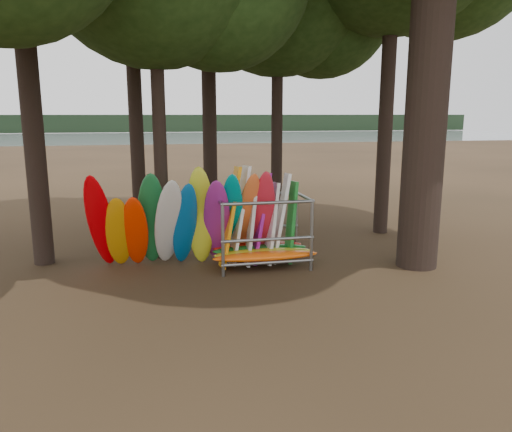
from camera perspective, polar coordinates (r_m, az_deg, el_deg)
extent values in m
plane|color=#47331E|center=(12.95, -2.01, -7.54)|extent=(120.00, 120.00, 0.00)
plane|color=gray|center=(72.21, -10.47, 8.06)|extent=(160.00, 160.00, 0.00)
cube|color=black|center=(122.09, -11.25, 10.35)|extent=(160.00, 4.00, 4.00)
cylinder|color=black|center=(15.28, -24.81, 16.96)|extent=(0.56, 0.56, 11.89)
cylinder|color=black|center=(18.11, -13.86, 16.66)|extent=(0.48, 0.48, 11.88)
cylinder|color=black|center=(19.59, -5.49, 18.56)|extent=(0.54, 0.54, 13.26)
cylinder|color=black|center=(19.46, 2.44, 14.58)|extent=(0.43, 0.43, 10.52)
cylinder|color=black|center=(14.75, -11.18, 14.82)|extent=(0.38, 0.38, 10.26)
cylinder|color=black|center=(18.46, 14.99, 17.99)|extent=(0.50, 0.50, 12.84)
ellipsoid|color=#DA0006|center=(13.91, -17.33, -0.77)|extent=(0.91, 1.98, 2.91)
ellipsoid|color=orange|center=(14.06, -15.41, -1.87)|extent=(0.76, 1.54, 2.28)
ellipsoid|color=#F82602|center=(14.00, -13.61, -1.80)|extent=(0.71, 1.60, 2.31)
ellipsoid|color=#17642F|center=(14.04, -11.84, -0.45)|extent=(0.83, 1.63, 2.89)
ellipsoid|color=silver|center=(13.80, -9.98, -0.87)|extent=(0.97, 2.06, 2.77)
ellipsoid|color=#0A5699|center=(13.86, -8.14, -1.02)|extent=(0.86, 1.66, 2.61)
ellipsoid|color=yellow|center=(13.96, -6.38, -0.06)|extent=(0.91, 1.22, 2.97)
ellipsoid|color=#932281|center=(13.92, -4.49, -0.74)|extent=(0.94, 1.72, 2.67)
ellipsoid|color=#008B8C|center=(14.11, -2.79, -0.23)|extent=(0.90, 2.02, 2.86)
ellipsoid|color=orange|center=(14.20, -1.04, -0.17)|extent=(0.79, 1.79, 2.83)
ellipsoid|color=red|center=(14.12, 0.87, -0.15)|extent=(0.76, 1.36, 2.84)
ellipsoid|color=#FF5D0E|center=(13.71, 1.14, -4.60)|extent=(2.96, 0.55, 0.24)
ellipsoid|color=gold|center=(14.00, 0.85, -4.25)|extent=(2.82, 0.55, 0.24)
ellipsoid|color=#186D23|center=(14.39, 0.48, -3.81)|extent=(2.77, 0.55, 0.24)
ellipsoid|color=#B6180D|center=(14.69, 0.21, -3.49)|extent=(2.67, 0.55, 0.24)
cube|color=orange|center=(13.86, -2.99, -0.16)|extent=(0.64, 0.82, 2.85)
cube|color=white|center=(14.12, -1.94, 0.06)|extent=(0.66, 0.85, 2.84)
cube|color=silver|center=(14.03, -0.58, -1.23)|extent=(0.38, 0.75, 2.29)
cube|color=#9A198F|center=(14.19, 0.47, -0.29)|extent=(0.61, 0.80, 2.65)
cube|color=white|center=(14.19, 1.74, -0.91)|extent=(0.43, 0.79, 2.37)
cube|color=white|center=(14.33, 2.79, -0.26)|extent=(0.60, 0.75, 2.61)
cube|color=#1C7F2A|center=(14.36, 4.01, -0.76)|extent=(0.31, 0.76, 2.39)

